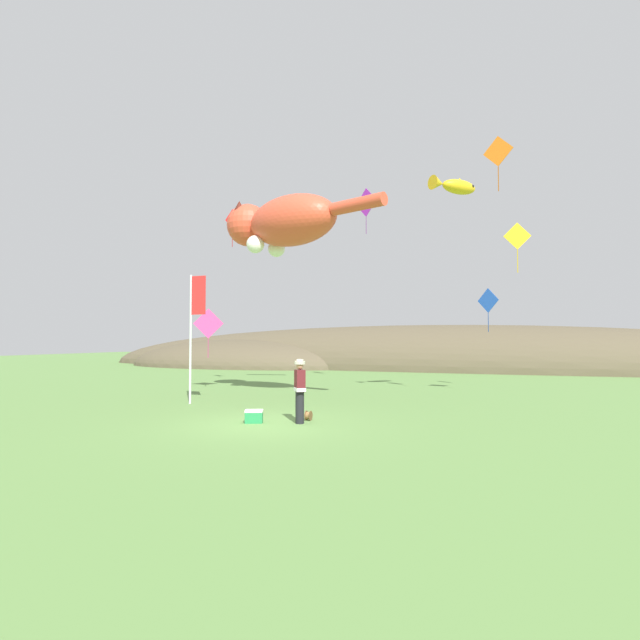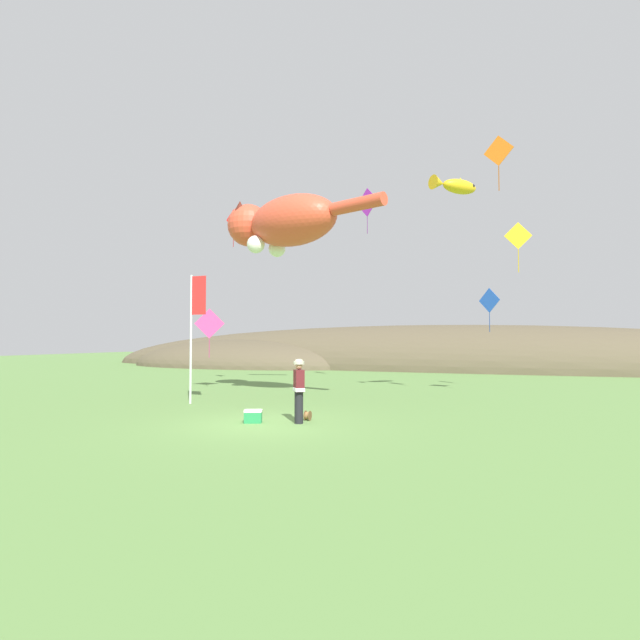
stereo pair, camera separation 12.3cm
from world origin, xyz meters
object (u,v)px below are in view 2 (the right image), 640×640
object	(u,v)px
kite_diamond_pink	(209,324)
kite_tube_streamer	(294,224)
kite_diamond_orange	(499,151)
picnic_cooler	(253,416)
festival_banner_pole	(194,319)
kite_diamond_red	(234,220)
festival_attendant	(299,389)
kite_diamond_violet	(367,203)
kite_spool	(308,416)
kite_fish_windsock	(455,186)
kite_diamond_blue	(489,301)
kite_diamond_gold	(518,236)
kite_giant_cat	(282,223)

from	to	relation	value
kite_diamond_pink	kite_tube_streamer	bearing A→B (deg)	45.19
kite_diamond_orange	picnic_cooler	bearing A→B (deg)	-134.95
picnic_cooler	festival_banner_pole	distance (m)	5.66
picnic_cooler	kite_diamond_red	bearing A→B (deg)	124.66
festival_attendant	kite_diamond_violet	world-z (taller)	kite_diamond_violet
kite_spool	kite_fish_windsock	size ratio (longest dim) A/B	0.14
kite_tube_streamer	kite_diamond_blue	size ratio (longest dim) A/B	1.22
kite_diamond_red	festival_attendant	bearing A→B (deg)	-48.88
festival_attendant	kite_diamond_red	xyz separation A→B (m)	(-7.14, 8.17, 7.21)
kite_diamond_gold	kite_giant_cat	bearing A→B (deg)	-161.47
picnic_cooler	kite_giant_cat	distance (m)	8.75
kite_diamond_gold	kite_diamond_blue	bearing A→B (deg)	107.69
kite_spool	kite_diamond_pink	xyz separation A→B (m)	(-7.75, 6.50, 2.91)
kite_diamond_pink	kite_diamond_red	distance (m)	5.27
festival_banner_pole	kite_diamond_red	bearing A→B (deg)	108.35
kite_giant_cat	kite_fish_windsock	world-z (taller)	kite_fish_windsock
kite_giant_cat	kite_fish_windsock	xyz separation A→B (m)	(6.38, 2.48, 1.49)
kite_giant_cat	kite_diamond_gold	distance (m)	9.18
picnic_cooler	kite_diamond_gold	size ratio (longest dim) A/B	0.30
kite_fish_windsock	kite_diamond_blue	bearing A→B (deg)	76.90
kite_spool	kite_diamond_orange	distance (m)	11.64
festival_banner_pole	kite_diamond_orange	distance (m)	12.50
kite_giant_cat	kite_diamond_violet	xyz separation A→B (m)	(1.41, 7.21, 2.53)
kite_fish_windsock	kite_diamond_orange	size ratio (longest dim) A/B	1.00
kite_diamond_red	kite_diamond_gold	size ratio (longest dim) A/B	0.96
kite_spool	kite_diamond_pink	size ratio (longest dim) A/B	0.12
kite_fish_windsock	kite_diamond_violet	xyz separation A→B (m)	(-4.97, 4.73, 1.04)
festival_banner_pole	kite_diamond_blue	xyz separation A→B (m)	(9.71, 9.43, 1.07)
kite_diamond_gold	kite_tube_streamer	bearing A→B (deg)	168.15
kite_fish_windsock	kite_diamond_violet	world-z (taller)	kite_diamond_violet
kite_giant_cat	kite_tube_streamer	distance (m)	5.55
kite_diamond_violet	kite_giant_cat	bearing A→B (deg)	-101.07
kite_giant_cat	kite_diamond_gold	size ratio (longest dim) A/B	3.78
festival_attendant	festival_banner_pole	size ratio (longest dim) A/B	0.38
kite_spool	festival_banner_pole	bearing A→B (deg)	160.43
kite_giant_cat	kite_diamond_blue	world-z (taller)	kite_giant_cat
kite_fish_windsock	kite_diamond_gold	bearing A→B (deg)	10.59
picnic_cooler	festival_banner_pole	size ratio (longest dim) A/B	0.12
festival_attendant	festival_banner_pole	world-z (taller)	festival_banner_pole
kite_tube_streamer	kite_diamond_gold	world-z (taller)	kite_tube_streamer
festival_attendant	kite_spool	size ratio (longest dim) A/B	6.40
kite_giant_cat	kite_diamond_orange	xyz separation A→B (m)	(8.06, 1.07, 2.14)
festival_banner_pole	kite_diamond_red	xyz separation A→B (m)	(-1.91, 5.74, 5.10)
kite_diamond_gold	kite_diamond_pink	bearing A→B (deg)	-176.58
picnic_cooler	kite_diamond_gold	bearing A→B (deg)	49.64
kite_diamond_blue	kite_giant_cat	bearing A→B (deg)	-137.02
kite_tube_streamer	kite_spool	bearing A→B (deg)	-63.37
picnic_cooler	kite_diamond_red	xyz separation A→B (m)	(-5.90, 8.53, 7.98)
festival_attendant	kite_diamond_blue	size ratio (longest dim) A/B	0.86
picnic_cooler	kite_diamond_pink	xyz separation A→B (m)	(-6.48, 7.42, 2.86)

